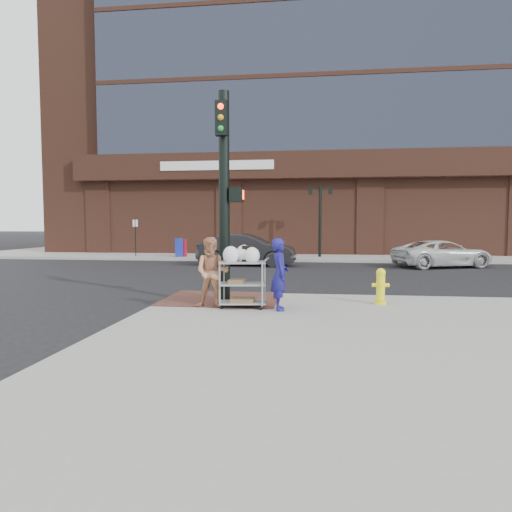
# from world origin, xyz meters

# --- Properties ---
(ground) EXTENTS (220.00, 220.00, 0.00)m
(ground) POSITION_xyz_m (0.00, 0.00, 0.00)
(ground) COLOR black
(ground) RESTS_ON ground
(sidewalk_far) EXTENTS (65.00, 36.00, 0.15)m
(sidewalk_far) POSITION_xyz_m (12.50, 32.00, 0.07)
(sidewalk_far) COLOR gray
(sidewalk_far) RESTS_ON ground
(brick_curb_ramp) EXTENTS (2.80, 2.40, 0.01)m
(brick_curb_ramp) POSITION_xyz_m (-0.60, 0.90, 0.16)
(brick_curb_ramp) COLOR #542E27
(brick_curb_ramp) RESTS_ON sidewalk_near
(bank_building) EXTENTS (42.00, 26.00, 28.00)m
(bank_building) POSITION_xyz_m (5.00, 31.00, 14.15)
(bank_building) COLOR brown
(bank_building) RESTS_ON sidewalk_far
(lamp_post) EXTENTS (1.32, 0.22, 4.00)m
(lamp_post) POSITION_xyz_m (2.00, 16.00, 2.62)
(lamp_post) COLOR black
(lamp_post) RESTS_ON sidewalk_far
(parking_sign) EXTENTS (0.05, 0.05, 2.20)m
(parking_sign) POSITION_xyz_m (-8.50, 15.00, 1.25)
(parking_sign) COLOR black
(parking_sign) RESTS_ON sidewalk_far
(traffic_signal_pole) EXTENTS (0.61, 0.51, 5.00)m
(traffic_signal_pole) POSITION_xyz_m (-0.48, 0.77, 2.83)
(traffic_signal_pole) COLOR black
(traffic_signal_pole) RESTS_ON sidewalk_near
(woman_blue) EXTENTS (0.46, 0.62, 1.55)m
(woman_blue) POSITION_xyz_m (0.93, -0.37, 0.92)
(woman_blue) COLOR navy
(woman_blue) RESTS_ON sidewalk_near
(pedestrian_tan) EXTENTS (0.78, 0.62, 1.56)m
(pedestrian_tan) POSITION_xyz_m (-0.57, -0.25, 0.93)
(pedestrian_tan) COLOR tan
(pedestrian_tan) RESTS_ON sidewalk_near
(sedan_dark) EXTENTS (4.72, 1.78, 1.54)m
(sedan_dark) POSITION_xyz_m (-1.54, 11.62, 0.77)
(sedan_dark) COLOR black
(sedan_dark) RESTS_ON ground
(minivan_white) EXTENTS (4.96, 3.50, 1.26)m
(minivan_white) POSITION_xyz_m (7.58, 11.90, 0.63)
(minivan_white) COLOR silver
(minivan_white) RESTS_ON ground
(utility_cart) EXTENTS (1.06, 0.69, 1.38)m
(utility_cart) POSITION_xyz_m (0.10, -0.22, 0.78)
(utility_cart) COLOR gray
(utility_cart) RESTS_ON sidewalk_near
(fire_hydrant) EXTENTS (0.39, 0.27, 0.83)m
(fire_hydrant) POSITION_xyz_m (3.19, 0.64, 0.58)
(fire_hydrant) COLOR #FFF615
(fire_hydrant) RESTS_ON sidewalk_near
(newsbox_red) EXTENTS (0.44, 0.41, 0.99)m
(newsbox_red) POSITION_xyz_m (-5.78, 15.17, 0.65)
(newsbox_red) COLOR maroon
(newsbox_red) RESTS_ON sidewalk_far
(newsbox_blue) EXTENTS (0.54, 0.51, 1.05)m
(newsbox_blue) POSITION_xyz_m (-5.92, 14.95, 0.67)
(newsbox_blue) COLOR navy
(newsbox_blue) RESTS_ON sidewalk_far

